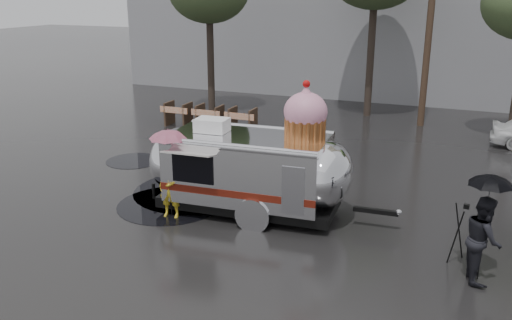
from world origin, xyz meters
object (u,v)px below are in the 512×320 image
at_px(person_right, 483,239).
at_px(tripod, 464,229).
at_px(airstream_trailer, 252,166).
at_px(person_left, 171,187).

distance_m(person_right, tripod, 0.70).
distance_m(airstream_trailer, tripod, 5.28).
bearing_deg(person_left, tripod, -5.99).
xyz_separation_m(airstream_trailer, person_right, (5.57, -1.41, -0.38)).
xyz_separation_m(person_right, tripod, (-0.37, 0.59, -0.11)).
relative_size(airstream_trailer, tripod, 4.96).
bearing_deg(person_right, person_left, 75.51).
bearing_deg(person_left, person_right, -10.66).
bearing_deg(person_right, tripod, 20.46).
relative_size(person_right, tripod, 1.31).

